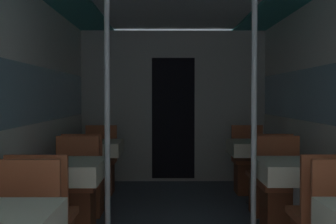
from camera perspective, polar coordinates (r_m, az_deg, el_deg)
wall_left at (r=4.15m, az=-18.25°, el=0.08°), size 0.05×8.33×2.26m
bulkhead_far at (r=7.04m, az=0.64°, el=0.68°), size 2.75×0.09×2.26m
dining_table_left_1 at (r=3.98m, az=-12.90°, el=-7.41°), size 0.68×0.68×0.74m
chair_left_far_1 at (r=4.60m, az=-11.30°, el=-10.59°), size 0.42×0.42×0.89m
support_pole_left_1 at (r=3.87m, az=-7.42°, el=-0.25°), size 0.05×0.05×2.26m
dining_table_left_2 at (r=5.65m, az=-9.15°, el=-4.63°), size 0.68×0.68×0.74m
chair_left_near_2 at (r=5.15m, az=-10.11°, el=-9.25°), size 0.42×0.42×0.89m
chair_left_far_2 at (r=6.27m, az=-8.33°, el=-7.24°), size 0.42×0.42×0.89m
dining_table_right_1 at (r=4.05m, az=15.76°, el=-7.28°), size 0.68×0.68×0.74m
chair_right_far_1 at (r=4.66m, az=13.70°, el=-10.45°), size 0.42×0.42×0.89m
support_pole_right_1 at (r=3.91m, az=10.44°, el=-0.25°), size 0.05×0.05×2.26m
dining_table_right_2 at (r=5.70m, az=10.92°, el=-4.59°), size 0.68×0.68×0.74m
chair_right_near_2 at (r=5.20m, az=12.16°, el=-9.15°), size 0.42×0.42×0.89m
chair_right_far_2 at (r=6.31m, az=9.86°, el=-7.18°), size 0.42×0.42×0.89m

